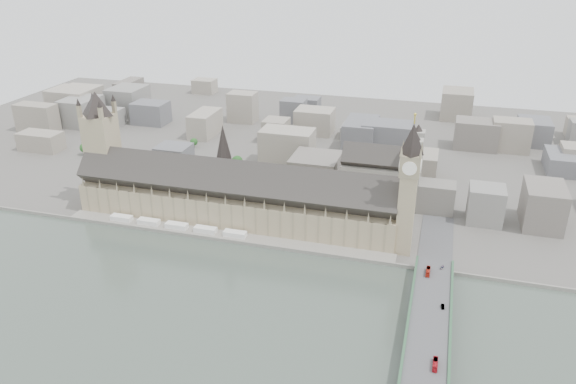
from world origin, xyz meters
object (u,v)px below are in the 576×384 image
(elizabeth_tower, at_px, (409,181))
(victoria_tower, at_px, (102,143))
(red_bus_south, at_px, (435,364))
(car_silver, at_px, (443,306))
(car_approach, at_px, (442,267))
(westminster_bridge, at_px, (428,329))
(westminster_abbey, at_px, (383,175))
(red_bus_north, at_px, (428,271))
(palace_of_westminster, at_px, (234,197))

(elizabeth_tower, height_order, victoria_tower, elizabeth_tower)
(red_bus_south, bearing_deg, car_silver, 87.74)
(victoria_tower, distance_m, car_approach, 296.79)
(westminster_bridge, distance_m, westminster_abbey, 190.56)
(red_bus_north, xyz_separation_m, red_bus_south, (8.65, -90.69, -0.09))
(palace_of_westminster, relative_size, westminster_bridge, 0.82)
(palace_of_westminster, relative_size, car_silver, 53.63)
(red_bus_south, bearing_deg, elizabeth_tower, 102.27)
(victoria_tower, relative_size, westminster_abbey, 1.47)
(elizabeth_tower, distance_m, red_bus_south, 143.70)
(palace_of_westminster, bearing_deg, red_bus_south, -40.92)
(red_bus_north, xyz_separation_m, car_silver, (10.80, -36.60, -0.77))
(palace_of_westminster, bearing_deg, victoria_tower, 177.04)
(elizabeth_tower, distance_m, westminster_bridge, 111.81)
(westminster_bridge, bearing_deg, elizabeth_tower, 104.11)
(victoria_tower, xyz_separation_m, red_bus_north, (280.19, -60.24, -43.37))
(elizabeth_tower, relative_size, car_approach, 24.13)
(westminster_abbey, bearing_deg, palace_of_westminster, -145.83)
(red_bus_north, bearing_deg, palace_of_westminster, 161.81)
(palace_of_westminster, relative_size, victoria_tower, 2.65)
(palace_of_westminster, bearing_deg, car_approach, -14.96)
(westminster_bridge, relative_size, red_bus_north, 28.54)
(victoria_tower, distance_m, westminster_abbey, 244.79)
(westminster_bridge, relative_size, car_silver, 65.77)
(victoria_tower, bearing_deg, red_bus_south, -27.59)
(palace_of_westminster, bearing_deg, elizabeth_tower, -4.85)
(westminster_abbey, height_order, car_approach, westminster_abbey)
(palace_of_westminster, distance_m, elizabeth_tower, 142.94)
(red_bus_north, bearing_deg, red_bus_south, -83.91)
(victoria_tower, bearing_deg, palace_of_westminster, -2.96)
(car_approach, bearing_deg, red_bus_north, -116.45)
(palace_of_westminster, xyz_separation_m, car_approach, (167.01, -44.62, -11.81))
(westminster_abbey, relative_size, car_approach, 15.26)
(car_silver, bearing_deg, elizabeth_tower, 106.48)
(car_approach, bearing_deg, westminster_bridge, -77.61)
(palace_of_westminster, relative_size, red_bus_south, 24.68)
(palace_of_westminster, height_order, red_bus_south, palace_of_westminster)
(car_approach, bearing_deg, elizabeth_tower, 148.36)
(elizabeth_tower, height_order, red_bus_north, elizabeth_tower)
(westminster_bridge, xyz_separation_m, red_bus_south, (4.84, -37.43, 6.62))
(red_bus_north, relative_size, red_bus_south, 1.06)
(red_bus_south, bearing_deg, red_bus_north, 95.47)
(westminster_abbey, bearing_deg, victoria_tower, -163.50)
(elizabeth_tower, bearing_deg, westminster_abbey, 107.29)
(westminster_bridge, distance_m, red_bus_north, 53.81)
(palace_of_westminster, distance_m, red_bus_north, 167.49)
(red_bus_north, distance_m, red_bus_south, 91.10)
(westminster_bridge, height_order, westminster_abbey, westminster_abbey)
(westminster_bridge, bearing_deg, westminster_abbey, 105.64)
(westminster_abbey, bearing_deg, red_bus_north, -69.91)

